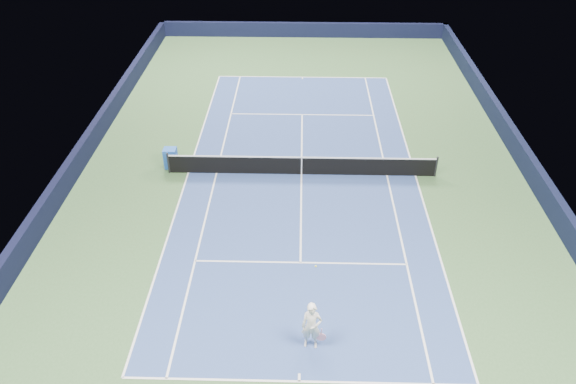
{
  "coord_description": "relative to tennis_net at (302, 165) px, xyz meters",
  "views": [
    {
      "loc": [
        -0.06,
        -22.84,
        14.56
      ],
      "look_at": [
        -0.57,
        -3.0,
        1.0
      ],
      "focal_mm": 35.0,
      "sensor_mm": 36.0,
      "label": 1
    }
  ],
  "objects": [
    {
      "name": "center_service_line",
      "position": [
        0.0,
        0.0,
        -0.5
      ],
      "size": [
        0.08,
        12.8,
        0.0
      ],
      "primitive_type": "cube",
      "color": "white",
      "rests_on": "ground"
    },
    {
      "name": "sideline_singles_left",
      "position": [
        -4.12,
        0.0,
        -0.5
      ],
      "size": [
        0.08,
        23.77,
        0.0
      ],
      "primitive_type": "cube",
      "color": "white",
      "rests_on": "ground"
    },
    {
      "name": "wall_left",
      "position": [
        -10.82,
        0.0,
        0.05
      ],
      "size": [
        0.35,
        40.0,
        1.1
      ],
      "primitive_type": "cube",
      "color": "black",
      "rests_on": "ground"
    },
    {
      "name": "service_line_far",
      "position": [
        0.0,
        6.4,
        -0.5
      ],
      "size": [
        8.23,
        0.08,
        0.0
      ],
      "primitive_type": "cube",
      "color": "white",
      "rests_on": "ground"
    },
    {
      "name": "wall_far",
      "position": [
        0.0,
        19.82,
        0.05
      ],
      "size": [
        22.0,
        0.35,
        1.1
      ],
      "primitive_type": "cube",
      "color": "black",
      "rests_on": "ground"
    },
    {
      "name": "center_mark_far",
      "position": [
        0.0,
        11.73,
        -0.5
      ],
      "size": [
        0.08,
        0.3,
        0.0
      ],
      "primitive_type": "cube",
      "color": "white",
      "rests_on": "ground"
    },
    {
      "name": "baseline_far",
      "position": [
        0.0,
        11.88,
        -0.5
      ],
      "size": [
        10.97,
        0.08,
        0.0
      ],
      "primitive_type": "cube",
      "color": "white",
      "rests_on": "ground"
    },
    {
      "name": "sideline_doubles_right",
      "position": [
        5.49,
        0.0,
        -0.5
      ],
      "size": [
        0.08,
        23.77,
        0.0
      ],
      "primitive_type": "cube",
      "color": "white",
      "rests_on": "ground"
    },
    {
      "name": "service_line_near",
      "position": [
        0.0,
        -6.4,
        -0.5
      ],
      "size": [
        8.23,
        0.08,
        0.0
      ],
      "primitive_type": "cube",
      "color": "white",
      "rests_on": "ground"
    },
    {
      "name": "ground",
      "position": [
        0.0,
        0.0,
        -0.5
      ],
      "size": [
        40.0,
        40.0,
        0.0
      ],
      "primitive_type": "plane",
      "color": "#365830",
      "rests_on": "ground"
    },
    {
      "name": "tennis_player",
      "position": [
        0.38,
        -10.45,
        0.41
      ],
      "size": [
        0.83,
        1.28,
        2.59
      ],
      "color": "white",
      "rests_on": "ground"
    },
    {
      "name": "court_surface",
      "position": [
        0.0,
        0.0,
        -0.5
      ],
      "size": [
        10.97,
        23.77,
        0.01
      ],
      "primitive_type": "cube",
      "color": "navy",
      "rests_on": "ground"
    },
    {
      "name": "wall_right",
      "position": [
        10.82,
        0.0,
        0.05
      ],
      "size": [
        0.35,
        40.0,
        1.1
      ],
      "primitive_type": "cube",
      "color": "black",
      "rests_on": "ground"
    },
    {
      "name": "sideline_singles_right",
      "position": [
        4.12,
        0.0,
        -0.5
      ],
      "size": [
        0.08,
        23.77,
        0.0
      ],
      "primitive_type": "cube",
      "color": "white",
      "rests_on": "ground"
    },
    {
      "name": "sponsor_cube",
      "position": [
        -6.4,
        0.53,
        -0.0
      ],
      "size": [
        0.63,
        0.56,
        1.01
      ],
      "color": "blue",
      "rests_on": "ground"
    },
    {
      "name": "tennis_net",
      "position": [
        0.0,
        0.0,
        0.0
      ],
      "size": [
        12.9,
        0.1,
        1.07
      ],
      "color": "black",
      "rests_on": "ground"
    },
    {
      "name": "center_mark_near",
      "position": [
        0.0,
        -11.73,
        -0.5
      ],
      "size": [
        0.08,
        0.3,
        0.0
      ],
      "primitive_type": "cube",
      "color": "white",
      "rests_on": "ground"
    },
    {
      "name": "baseline_near",
      "position": [
        0.0,
        -11.88,
        -0.5
      ],
      "size": [
        10.97,
        0.08,
        0.0
      ],
      "primitive_type": "cube",
      "color": "white",
      "rests_on": "ground"
    },
    {
      "name": "sideline_doubles_left",
      "position": [
        -5.49,
        0.0,
        -0.5
      ],
      "size": [
        0.08,
        23.77,
        0.0
      ],
      "primitive_type": "cube",
      "color": "white",
      "rests_on": "ground"
    }
  ]
}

